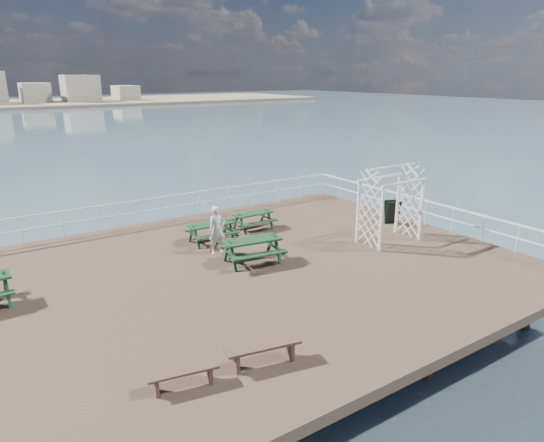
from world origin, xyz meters
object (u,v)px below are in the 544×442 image
Objects in this scene: flat_bench_far at (263,349)px; trellis_arbor at (390,208)px; picnic_table_c at (253,217)px; flat_bench_near at (183,374)px; picnic_table_b at (211,229)px; picnic_table_d at (252,246)px; person at (217,230)px.

flat_bench_far is 0.60× the size of trellis_arbor.
picnic_table_c is 10.78m from flat_bench_near.
flat_bench_far is at bearing 4.46° from flat_bench_near.
picnic_table_b is 0.61× the size of trellis_arbor.
trellis_arbor is (8.54, 4.32, 0.94)m from flat_bench_far.
flat_bench_near is (-6.82, -8.34, -0.19)m from picnic_table_c.
picnic_table_d reaches higher than flat_bench_near.
person is at bearing 68.06° from flat_bench_near.
picnic_table_d reaches higher than picnic_table_b.
person reaches higher than picnic_table_c.
picnic_table_b is at bearing 75.99° from person.
picnic_table_c is 0.78× the size of picnic_table_d.
person is at bearing -148.11° from picnic_table_c.
flat_bench_far is 9.62m from trellis_arbor.
picnic_table_d is at bearing 57.70° from flat_bench_near.
picnic_table_c reaches higher than flat_bench_near.
picnic_table_b is 8.50m from flat_bench_far.
person is at bearing 157.40° from trellis_arbor.
trellis_arbor is at bearing -30.02° from picnic_table_b.
person is at bearing 81.80° from flat_bench_far.
picnic_table_c is 3.76m from picnic_table_d.
picnic_table_c is at bearing 61.54° from flat_bench_near.
trellis_arbor is (5.55, -1.04, 0.71)m from picnic_table_d.
picnic_table_b is 2.67m from picnic_table_d.
picnic_table_b is 0.83× the size of picnic_table_d.
picnic_table_c is at bearing 66.35° from picnic_table_d.
flat_bench_far is (-4.99, -8.54, -0.14)m from picnic_table_c.
trellis_arbor reaches higher than flat_bench_near.
picnic_table_d is 6.15m from flat_bench_far.
flat_bench_near is (-4.63, -7.82, -0.22)m from picnic_table_b.
picnic_table_c is 5.58m from trellis_arbor.
picnic_table_b is 2.25m from picnic_table_c.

